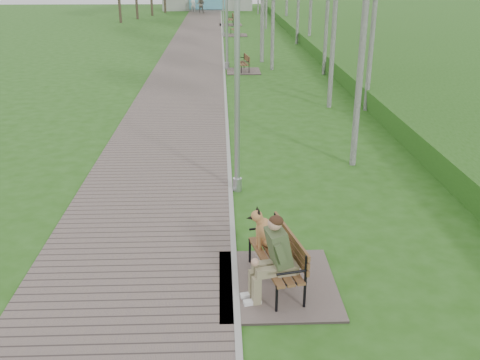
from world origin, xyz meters
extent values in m
plane|color=#265614|center=(0.00, 0.00, 0.00)|extent=(120.00, 120.00, 0.00)
cube|color=#6D5D58|center=(-1.75, 21.50, 0.02)|extent=(3.50, 67.00, 0.04)
cube|color=#999993|center=(0.00, 21.50, 0.03)|extent=(0.10, 67.00, 0.05)
cube|color=#3D762B|center=(12.00, 20.00, 0.00)|extent=(14.00, 70.00, 1.60)
cube|color=#6D5D58|center=(0.69, -6.44, 0.02)|extent=(1.90, 2.11, 0.04)
cube|color=brown|center=(0.64, -6.44, 0.47)|extent=(0.81, 1.65, 0.04)
cube|color=brown|center=(0.88, -6.38, 0.76)|extent=(0.38, 1.55, 0.35)
cube|color=#6D5D58|center=(0.94, 12.25, 0.02)|extent=(1.62, 1.80, 0.04)
cube|color=brown|center=(0.89, 12.25, 0.40)|extent=(0.59, 1.39, 0.04)
cube|color=brown|center=(1.11, 12.29, 0.65)|extent=(0.23, 1.34, 0.30)
cube|color=#6D5D58|center=(0.99, 26.50, 0.02)|extent=(1.67, 1.85, 0.04)
cube|color=brown|center=(0.94, 26.50, 0.42)|extent=(0.65, 1.44, 0.04)
cube|color=brown|center=(1.16, 26.54, 0.67)|extent=(0.27, 1.38, 0.31)
cube|color=#6D5D58|center=(0.77, 33.77, 0.02)|extent=(1.91, 2.12, 0.04)
cube|color=brown|center=(0.72, 33.77, 0.48)|extent=(0.54, 1.61, 0.04)
cube|color=brown|center=(0.98, 33.78, 0.76)|extent=(0.10, 1.59, 0.35)
cylinder|color=#A4A7AC|center=(0.16, -2.49, 0.16)|extent=(0.21, 0.21, 0.31)
cylinder|color=#A4A7AC|center=(0.16, -2.49, 2.59)|extent=(0.12, 0.12, 5.18)
cylinder|color=#A4A7AC|center=(0.16, 13.00, 0.17)|extent=(0.22, 0.22, 0.34)
cylinder|color=#A4A7AC|center=(0.16, 13.00, 2.81)|extent=(0.13, 0.13, 5.61)
cylinder|color=#A4A7AC|center=(0.10, 25.92, 0.14)|extent=(0.19, 0.19, 0.29)
cylinder|color=#A4A7AC|center=(0.10, 25.92, 2.40)|extent=(0.12, 0.12, 4.81)
imported|color=white|center=(-3.03, 47.31, 0.78)|extent=(0.60, 0.42, 1.57)
imported|color=gray|center=(-2.15, 45.60, 0.93)|extent=(1.03, 0.87, 1.86)
cylinder|color=silver|center=(3.23, -0.87, 3.71)|extent=(0.17, 0.17, 7.42)
camera|label=1|loc=(-0.20, -13.86, 4.87)|focal=40.00mm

